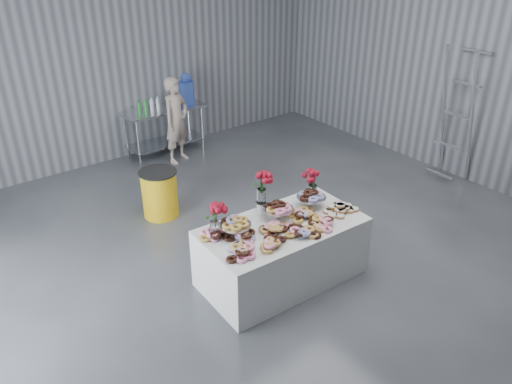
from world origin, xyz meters
TOP-DOWN VIEW (x-y plane):
  - ground at (0.00, 0.00)m, footprint 9.00×9.00m
  - room_walls at (-0.27, 0.07)m, footprint 8.04×9.04m
  - display_table at (-0.21, -0.06)m, footprint 1.94×1.07m
  - prep_table at (0.48, 4.10)m, footprint 1.50×0.60m
  - donut_mounds at (-0.21, -0.11)m, footprint 1.83×0.87m
  - cake_stand_left at (-0.75, 0.11)m, footprint 0.36×0.36m
  - cake_stand_mid at (-0.15, 0.08)m, footprint 0.36×0.36m
  - cake_stand_right at (0.35, 0.06)m, footprint 0.36×0.36m
  - danish_pile at (0.54, -0.24)m, footprint 0.48×0.48m
  - bouquet_left at (-0.95, 0.21)m, footprint 0.26×0.26m
  - bouquet_right at (0.50, 0.21)m, footprint 0.26×0.26m
  - bouquet_center at (-0.24, 0.29)m, footprint 0.26×0.26m
  - water_jug at (0.98, 4.10)m, footprint 0.28×0.28m
  - drink_bottles at (0.16, 4.00)m, footprint 0.54×0.08m
  - person at (0.53, 3.72)m, footprint 0.65×0.55m
  - trash_barrel at (-0.65, 2.16)m, footprint 0.55×0.55m
  - stepladder at (3.75, 0.34)m, footprint 0.69×0.55m

SIDE VIEW (x-z plane):
  - ground at x=0.00m, z-range 0.00..0.00m
  - trash_barrel at x=-0.65m, z-range 0.00..0.71m
  - display_table at x=-0.21m, z-range 0.00..0.75m
  - prep_table at x=0.48m, z-range 0.17..1.07m
  - person at x=0.53m, z-range 0.00..1.53m
  - donut_mounds at x=-0.21m, z-range 0.75..0.84m
  - danish_pile at x=0.54m, z-range 0.75..0.86m
  - cake_stand_left at x=-0.75m, z-range 0.80..0.98m
  - cake_stand_mid at x=-0.15m, z-range 0.80..0.98m
  - cake_stand_right at x=0.35m, z-range 0.80..0.98m
  - drink_bottles at x=0.16m, z-range 0.90..1.17m
  - bouquet_left at x=-0.95m, z-range 0.84..1.26m
  - bouquet_right at x=0.50m, z-range 0.84..1.26m
  - stepladder at x=3.75m, z-range 0.00..2.24m
  - bouquet_center at x=-0.24m, z-range 0.84..1.41m
  - water_jug at x=0.98m, z-range 0.87..1.43m
  - room_walls at x=-0.27m, z-range 0.63..4.65m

